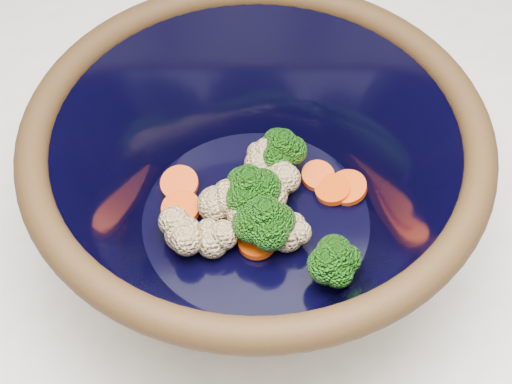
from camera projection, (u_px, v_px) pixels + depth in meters
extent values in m
cylinder|color=black|center=(256.00, 236.00, 0.61)|extent=(0.20, 0.20, 0.01)
torus|color=black|center=(256.00, 133.00, 0.50)|extent=(0.34, 0.34, 0.02)
cylinder|color=black|center=(256.00, 219.00, 0.59)|extent=(0.19, 0.19, 0.00)
cylinder|color=#608442|center=(335.00, 274.00, 0.54)|extent=(0.01, 0.01, 0.02)
ellipsoid|color=#227416|center=(338.00, 259.00, 0.53)|extent=(0.04, 0.04, 0.03)
cylinder|color=#608442|center=(249.00, 204.00, 0.58)|extent=(0.01, 0.01, 0.02)
ellipsoid|color=#227416|center=(249.00, 185.00, 0.56)|extent=(0.05, 0.05, 0.04)
cylinder|color=#608442|center=(281.00, 163.00, 0.61)|extent=(0.01, 0.01, 0.02)
ellipsoid|color=#227416|center=(282.00, 145.00, 0.59)|extent=(0.04, 0.04, 0.03)
cylinder|color=#608442|center=(265.00, 235.00, 0.56)|extent=(0.01, 0.01, 0.02)
ellipsoid|color=#227416|center=(265.00, 216.00, 0.54)|extent=(0.05, 0.05, 0.04)
sphere|color=beige|center=(276.00, 157.00, 0.61)|extent=(0.03, 0.03, 0.03)
sphere|color=beige|center=(254.00, 211.00, 0.57)|extent=(0.03, 0.03, 0.03)
sphere|color=beige|center=(287.00, 235.00, 0.56)|extent=(0.03, 0.03, 0.03)
sphere|color=beige|center=(250.00, 209.00, 0.57)|extent=(0.03, 0.03, 0.03)
sphere|color=beige|center=(183.00, 234.00, 0.56)|extent=(0.03, 0.03, 0.03)
sphere|color=beige|center=(216.00, 205.00, 0.58)|extent=(0.03, 0.03, 0.03)
sphere|color=beige|center=(261.00, 165.00, 0.60)|extent=(0.03, 0.03, 0.03)
sphere|color=beige|center=(245.00, 211.00, 0.57)|extent=(0.03, 0.03, 0.03)
sphere|color=beige|center=(212.00, 242.00, 0.56)|extent=(0.03, 0.03, 0.03)
sphere|color=beige|center=(256.00, 216.00, 0.57)|extent=(0.03, 0.03, 0.03)
sphere|color=beige|center=(259.00, 203.00, 0.58)|extent=(0.03, 0.03, 0.03)
sphere|color=beige|center=(273.00, 185.00, 0.59)|extent=(0.03, 0.03, 0.03)
cylinder|color=#F7440A|center=(257.00, 242.00, 0.57)|extent=(0.03, 0.03, 0.01)
cylinder|color=#F7440A|center=(318.00, 176.00, 0.61)|extent=(0.03, 0.03, 0.01)
cylinder|color=#F7440A|center=(347.00, 188.00, 0.60)|extent=(0.03, 0.03, 0.01)
cylinder|color=#F7440A|center=(333.00, 190.00, 0.60)|extent=(0.03, 0.03, 0.01)
cylinder|color=#F7440A|center=(180.00, 183.00, 0.60)|extent=(0.03, 0.03, 0.01)
cylinder|color=#F7440A|center=(181.00, 208.00, 0.59)|extent=(0.03, 0.03, 0.01)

